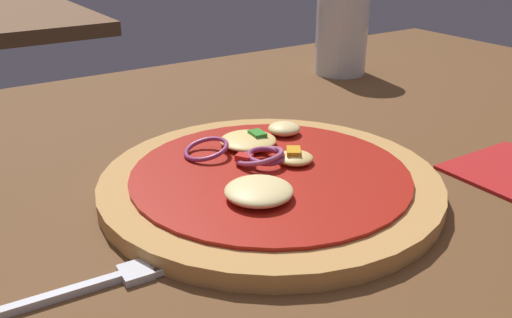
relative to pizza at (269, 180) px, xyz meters
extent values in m
cube|color=brown|center=(0.02, -0.03, -0.02)|extent=(1.22, 0.89, 0.03)
cylinder|color=tan|center=(0.00, 0.00, 0.00)|extent=(0.26, 0.26, 0.01)
cylinder|color=#A81C11|center=(0.00, 0.00, 0.01)|extent=(0.22, 0.22, 0.00)
ellipsoid|color=#EFCC72|center=(0.03, 0.00, 0.01)|extent=(0.03, 0.03, 0.01)
ellipsoid|color=#F4DB8E|center=(0.06, 0.06, 0.01)|extent=(0.03, 0.03, 0.01)
ellipsoid|color=#EFCC72|center=(0.01, 0.05, 0.01)|extent=(0.05, 0.05, 0.01)
ellipsoid|color=#F4DB8E|center=(-0.03, -0.03, 0.01)|extent=(0.05, 0.05, 0.01)
torus|color=#B25984|center=(0.00, 0.02, 0.01)|extent=(0.05, 0.05, 0.01)
torus|color=#93386B|center=(-0.03, 0.05, 0.01)|extent=(0.04, 0.04, 0.01)
torus|color=#93386B|center=(0.01, 0.01, 0.01)|extent=(0.04, 0.04, 0.01)
cube|color=#2D8C28|center=(0.02, 0.05, 0.02)|extent=(0.01, 0.02, 0.01)
cube|color=orange|center=(0.03, 0.00, 0.02)|extent=(0.02, 0.02, 0.01)
cube|color=red|center=(-0.01, 0.02, 0.01)|extent=(0.01, 0.02, 0.01)
cube|color=silver|center=(-0.13, -0.05, -0.01)|extent=(0.02, 0.02, 0.01)
cube|color=silver|center=(-0.10, -0.06, -0.01)|extent=(0.04, 0.00, 0.00)
cube|color=silver|center=(-0.10, -0.05, -0.01)|extent=(0.04, 0.00, 0.00)
cube|color=silver|center=(-0.10, -0.05, -0.01)|extent=(0.04, 0.00, 0.00)
cube|color=silver|center=(-0.10, -0.04, -0.01)|extent=(0.04, 0.00, 0.00)
cylinder|color=silver|center=(0.28, 0.24, 0.05)|extent=(0.07, 0.07, 0.12)
cylinder|color=#9E510F|center=(0.28, 0.24, 0.04)|extent=(0.06, 0.06, 0.09)
camera|label=1|loc=(-0.22, -0.32, 0.19)|focal=39.33mm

